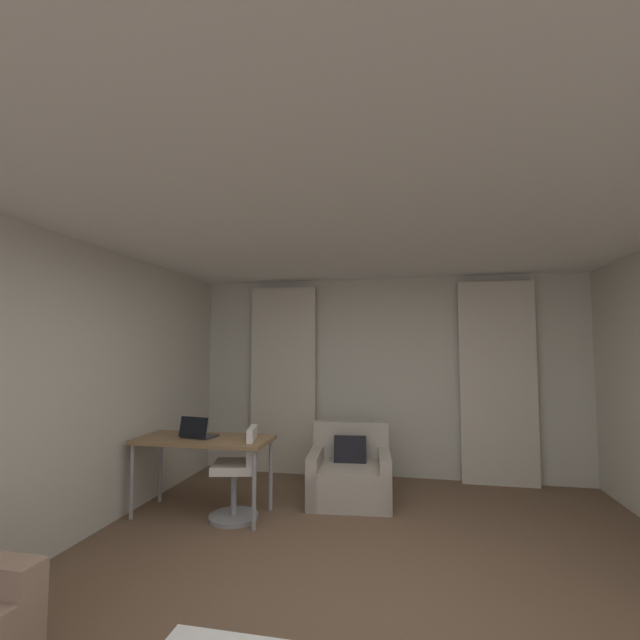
{
  "coord_description": "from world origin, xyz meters",
  "views": [
    {
      "loc": [
        0.27,
        -2.71,
        1.65
      ],
      "look_at": [
        -0.52,
        1.2,
        1.93
      ],
      "focal_mm": 23.88,
      "sensor_mm": 36.0,
      "label": 1
    }
  ],
  "objects_px": {
    "desk": "(204,444)",
    "desk_chair": "(238,478)",
    "laptop": "(198,433)",
    "armchair": "(350,475)"
  },
  "relations": [
    {
      "from": "desk",
      "to": "desk_chair",
      "type": "distance_m",
      "value": 0.49
    },
    {
      "from": "desk_chair",
      "to": "desk",
      "type": "bearing_deg",
      "value": 174.47
    },
    {
      "from": "desk",
      "to": "laptop",
      "type": "distance_m",
      "value": 0.13
    },
    {
      "from": "desk_chair",
      "to": "laptop",
      "type": "height_order",
      "value": "laptop"
    },
    {
      "from": "laptop",
      "to": "desk_chair",
      "type": "bearing_deg",
      "value": -2.81
    },
    {
      "from": "desk",
      "to": "desk_chair",
      "type": "xyz_separation_m",
      "value": [
        0.39,
        -0.04,
        -0.3
      ]
    },
    {
      "from": "armchair",
      "to": "desk_chair",
      "type": "bearing_deg",
      "value": -143.65
    },
    {
      "from": "desk_chair",
      "to": "laptop",
      "type": "bearing_deg",
      "value": 177.19
    },
    {
      "from": "armchair",
      "to": "laptop",
      "type": "bearing_deg",
      "value": -153.76
    },
    {
      "from": "armchair",
      "to": "laptop",
      "type": "xyz_separation_m",
      "value": [
        -1.46,
        -0.72,
        0.54
      ]
    }
  ]
}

